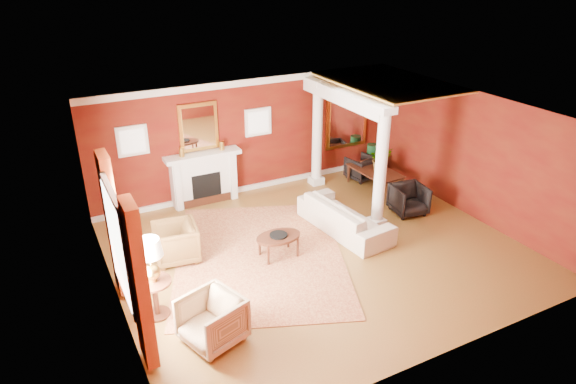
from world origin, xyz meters
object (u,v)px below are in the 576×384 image
sofa (345,212)px  side_table (151,265)px  coffee_table (278,238)px  armchair_leopard (175,241)px  dining_table (376,174)px  armchair_stripe (212,318)px

sofa → side_table: (-4.46, -1.03, 0.54)m
sofa → coffee_table: (-1.78, -0.30, -0.03)m
sofa → armchair_leopard: 3.70m
sofa → armchair_leopard: bearing=75.4°
coffee_table → dining_table: (3.74, 1.82, -0.01)m
sofa → dining_table: 2.48m
coffee_table → dining_table: 4.16m
armchair_stripe → armchair_leopard: bearing=157.5°
sofa → side_table: 4.61m
armchair_stripe → coffee_table: armchair_stripe is taller
coffee_table → sofa: bearing=9.5°
armchair_leopard → dining_table: armchair_leopard is taller
armchair_leopard → coffee_table: armchair_leopard is taller
armchair_stripe → dining_table: armchair_stripe is taller
armchair_leopard → armchair_stripe: (-0.17, -2.62, 0.01)m
sofa → side_table: size_ratio=1.60×
sofa → dining_table: sofa is taller
armchair_leopard → dining_table: 5.70m
armchair_leopard → armchair_stripe: bearing=4.4°
sofa → side_table: side_table is taller
sofa → dining_table: size_ratio=1.59×
armchair_leopard → armchair_stripe: size_ratio=0.98×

